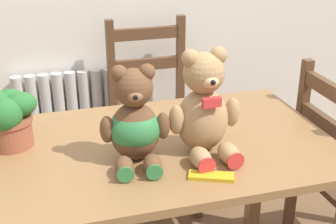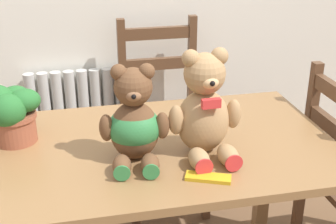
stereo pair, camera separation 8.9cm
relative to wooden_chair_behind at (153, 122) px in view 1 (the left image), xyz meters
name	(u,v)px [view 1 (the left image)]	position (x,y,z in m)	size (l,w,h in m)	color
radiator	(76,141)	(-0.40, 0.19, -0.15)	(0.61, 0.10, 0.74)	beige
dining_table	(151,171)	(-0.19, -0.73, 0.15)	(1.32, 0.79, 0.75)	olive
wooden_chair_behind	(153,122)	(0.00, 0.00, 0.00)	(0.42, 0.38, 1.02)	brown
teddy_bear_left	(135,124)	(-0.26, -0.82, 0.39)	(0.23, 0.25, 0.33)	brown
teddy_bear_right	(204,109)	(-0.02, -0.82, 0.42)	(0.26, 0.26, 0.37)	tan
potted_plant	(6,115)	(-0.67, -0.60, 0.38)	(0.22, 0.21, 0.22)	#9E5138
chocolate_bar	(211,176)	(-0.06, -1.00, 0.27)	(0.14, 0.05, 0.01)	gold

